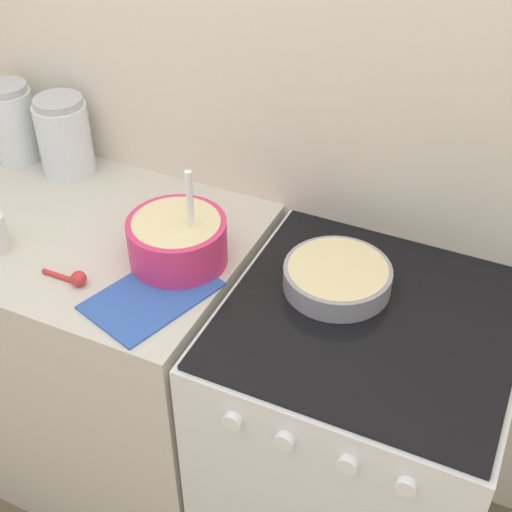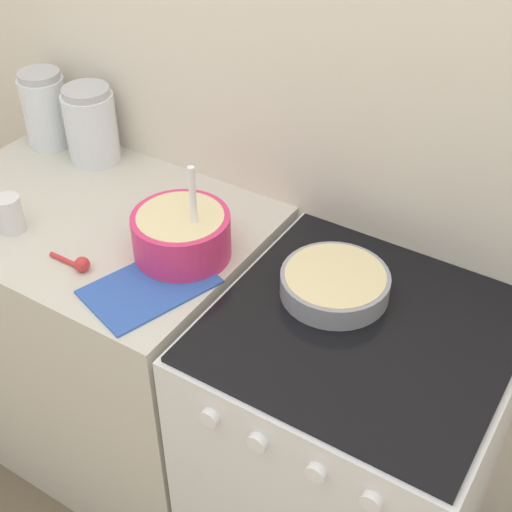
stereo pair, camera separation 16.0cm
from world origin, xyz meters
TOP-DOWN VIEW (x-y plane):
  - wall_back at (0.00, 0.65)m, footprint 4.77×0.05m
  - countertop_cabinet at (-0.44, 0.31)m, footprint 0.89×0.62m
  - stove at (0.33, 0.31)m, footprint 0.64×0.64m
  - mixing_bowl at (-0.14, 0.31)m, footprint 0.23×0.23m
  - baking_pan at (0.23, 0.37)m, footprint 0.24×0.24m
  - storage_jar_left at (-0.79, 0.53)m, footprint 0.13×0.13m
  - storage_jar_middle at (-0.61, 0.53)m, footprint 0.14×0.14m
  - recipe_page at (-0.13, 0.17)m, footprint 0.26×0.32m
  - measuring_spoon at (-0.31, 0.13)m, footprint 0.12×0.04m

SIDE VIEW (x-z plane):
  - stove at x=0.33m, z-range 0.00..0.89m
  - countertop_cabinet at x=-0.44m, z-range 0.00..0.89m
  - recipe_page at x=-0.13m, z-range 0.89..0.90m
  - measuring_spoon at x=-0.31m, z-range 0.89..0.92m
  - baking_pan at x=0.23m, z-range 0.89..0.95m
  - mixing_bowl at x=-0.14m, z-range 0.83..1.08m
  - storage_jar_middle at x=-0.61m, z-range 0.87..1.09m
  - storage_jar_left at x=-0.79m, z-range 0.87..1.10m
  - wall_back at x=0.00m, z-range 0.00..2.40m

